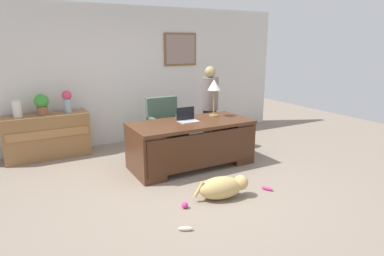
{
  "coord_description": "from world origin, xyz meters",
  "views": [
    {
      "loc": [
        -2.17,
        -3.96,
        2.01
      ],
      "look_at": [
        0.17,
        0.3,
        0.75
      ],
      "focal_mm": 31.15,
      "sensor_mm": 36.0,
      "label": 1
    }
  ],
  "objects_px": {
    "laptop": "(187,118)",
    "desk_lamp": "(214,87)",
    "dog_lying": "(223,187)",
    "potted_plant": "(42,103)",
    "dog_toy_bone": "(267,188)",
    "credenza": "(47,136)",
    "dog_toy_plush": "(185,229)",
    "vase_with_flowers": "(67,99)",
    "person_standing": "(210,107)",
    "armchair": "(166,128)",
    "vase_empty": "(17,109)",
    "dog_toy_ball": "(185,205)",
    "desk": "(192,142)"
  },
  "relations": [
    {
      "from": "dog_lying",
      "to": "laptop",
      "type": "distance_m",
      "value": 1.48
    },
    {
      "from": "person_standing",
      "to": "vase_empty",
      "type": "bearing_deg",
      "value": 164.42
    },
    {
      "from": "desk_lamp",
      "to": "dog_toy_bone",
      "type": "xyz_separation_m",
      "value": [
        -0.08,
        -1.55,
        -1.23
      ]
    },
    {
      "from": "desk_lamp",
      "to": "dog_toy_ball",
      "type": "distance_m",
      "value": 2.32
    },
    {
      "from": "desk_lamp",
      "to": "potted_plant",
      "type": "height_order",
      "value": "desk_lamp"
    },
    {
      "from": "dog_lying",
      "to": "potted_plant",
      "type": "bearing_deg",
      "value": 122.95
    },
    {
      "from": "dog_toy_bone",
      "to": "dog_toy_plush",
      "type": "xyz_separation_m",
      "value": [
        -1.48,
        -0.36,
        0.0
      ]
    },
    {
      "from": "desk",
      "to": "vase_with_flowers",
      "type": "xyz_separation_m",
      "value": [
        -1.65,
        1.63,
        0.6
      ]
    },
    {
      "from": "armchair",
      "to": "dog_toy_plush",
      "type": "distance_m",
      "value": 2.78
    },
    {
      "from": "laptop",
      "to": "dog_toy_plush",
      "type": "height_order",
      "value": "laptop"
    },
    {
      "from": "person_standing",
      "to": "armchair",
      "type": "bearing_deg",
      "value": 169.47
    },
    {
      "from": "person_standing",
      "to": "dog_toy_ball",
      "type": "xyz_separation_m",
      "value": [
        -1.57,
        -1.96,
        -0.77
      ]
    },
    {
      "from": "laptop",
      "to": "desk_lamp",
      "type": "relative_size",
      "value": 0.5
    },
    {
      "from": "dog_toy_bone",
      "to": "credenza",
      "type": "bearing_deg",
      "value": 130.23
    },
    {
      "from": "vase_with_flowers",
      "to": "dog_lying",
      "type": "bearing_deg",
      "value": -63.39
    },
    {
      "from": "person_standing",
      "to": "dog_lying",
      "type": "xyz_separation_m",
      "value": [
        -1.0,
        -1.96,
        -0.65
      ]
    },
    {
      "from": "credenza",
      "to": "person_standing",
      "type": "xyz_separation_m",
      "value": [
        2.82,
        -0.9,
        0.41
      ]
    },
    {
      "from": "dog_lying",
      "to": "dog_toy_bone",
      "type": "height_order",
      "value": "dog_lying"
    },
    {
      "from": "desk",
      "to": "potted_plant",
      "type": "relative_size",
      "value": 5.52
    },
    {
      "from": "laptop",
      "to": "dog_toy_plush",
      "type": "distance_m",
      "value": 2.18
    },
    {
      "from": "vase_with_flowers",
      "to": "potted_plant",
      "type": "xyz_separation_m",
      "value": [
        -0.42,
        0.0,
        -0.03
      ]
    },
    {
      "from": "vase_with_flowers",
      "to": "desk_lamp",
      "type": "bearing_deg",
      "value": -32.69
    },
    {
      "from": "person_standing",
      "to": "potted_plant",
      "type": "height_order",
      "value": "person_standing"
    },
    {
      "from": "dog_lying",
      "to": "dog_toy_plush",
      "type": "height_order",
      "value": "dog_lying"
    },
    {
      "from": "credenza",
      "to": "armchair",
      "type": "distance_m",
      "value": 2.1
    },
    {
      "from": "desk",
      "to": "dog_toy_ball",
      "type": "xyz_separation_m",
      "value": [
        -0.78,
        -1.24,
        -0.37
      ]
    },
    {
      "from": "credenza",
      "to": "dog_toy_ball",
      "type": "relative_size",
      "value": 17.31
    },
    {
      "from": "armchair",
      "to": "person_standing",
      "type": "bearing_deg",
      "value": -10.53
    },
    {
      "from": "dog_lying",
      "to": "desk_lamp",
      "type": "height_order",
      "value": "desk_lamp"
    },
    {
      "from": "dog_lying",
      "to": "dog_toy_plush",
      "type": "bearing_deg",
      "value": -149.97
    },
    {
      "from": "credenza",
      "to": "dog_toy_bone",
      "type": "xyz_separation_m",
      "value": [
        2.5,
        -2.96,
        -0.37
      ]
    },
    {
      "from": "vase_empty",
      "to": "dog_lying",
      "type": "bearing_deg",
      "value": -51.96
    },
    {
      "from": "credenza",
      "to": "vase_empty",
      "type": "xyz_separation_m",
      "value": [
        -0.42,
        0.0,
        0.53
      ]
    },
    {
      "from": "armchair",
      "to": "person_standing",
      "type": "xyz_separation_m",
      "value": [
        0.86,
        -0.16,
        0.34
      ]
    },
    {
      "from": "desk",
      "to": "vase_empty",
      "type": "bearing_deg",
      "value": 146.45
    },
    {
      "from": "desk_lamp",
      "to": "dog_toy_ball",
      "type": "relative_size",
      "value": 7.79
    },
    {
      "from": "person_standing",
      "to": "vase_with_flowers",
      "type": "xyz_separation_m",
      "value": [
        -2.43,
        0.9,
        0.21
      ]
    },
    {
      "from": "laptop",
      "to": "armchair",
      "type": "bearing_deg",
      "value": 92.33
    },
    {
      "from": "desk_lamp",
      "to": "desk",
      "type": "bearing_deg",
      "value": -158.56
    },
    {
      "from": "person_standing",
      "to": "vase_with_flowers",
      "type": "relative_size",
      "value": 3.99
    },
    {
      "from": "desk",
      "to": "potted_plant",
      "type": "bearing_deg",
      "value": 141.82
    },
    {
      "from": "desk",
      "to": "armchair",
      "type": "relative_size",
      "value": 1.95
    },
    {
      "from": "armchair",
      "to": "vase_with_flowers",
      "type": "height_order",
      "value": "vase_with_flowers"
    },
    {
      "from": "laptop",
      "to": "potted_plant",
      "type": "bearing_deg",
      "value": 142.78
    },
    {
      "from": "credenza",
      "to": "laptop",
      "type": "distance_m",
      "value": 2.55
    },
    {
      "from": "vase_empty",
      "to": "dog_toy_bone",
      "type": "distance_m",
      "value": 4.25
    },
    {
      "from": "armchair",
      "to": "laptop",
      "type": "relative_size",
      "value": 3.18
    },
    {
      "from": "vase_with_flowers",
      "to": "vase_empty",
      "type": "height_order",
      "value": "vase_with_flowers"
    },
    {
      "from": "dog_toy_bone",
      "to": "desk",
      "type": "bearing_deg",
      "value": 109.31
    },
    {
      "from": "desk_lamp",
      "to": "dog_toy_ball",
      "type": "bearing_deg",
      "value": -132.51
    }
  ]
}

